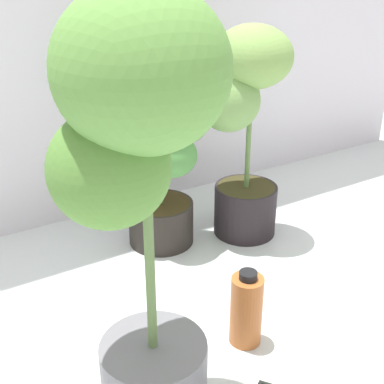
{
  "coord_description": "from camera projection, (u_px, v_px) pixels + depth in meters",
  "views": [
    {
      "loc": [
        -0.68,
        -0.92,
        0.96
      ],
      "look_at": [
        0.04,
        0.27,
        0.3
      ],
      "focal_mm": 48.42,
      "sensor_mm": 36.0,
      "label": 1
    }
  ],
  "objects": [
    {
      "name": "potted_plant_back_right",
      "position": [
        244.0,
        119.0,
        1.74
      ],
      "size": [
        0.36,
        0.36,
        0.75
      ],
      "color": "black",
      "rests_on": "ground"
    },
    {
      "name": "ground_plane",
      "position": [
        229.0,
        329.0,
        1.44
      ],
      "size": [
        8.0,
        8.0,
        0.0
      ],
      "primitive_type": "plane",
      "color": "silver",
      "rests_on": "ground"
    },
    {
      "name": "nutrient_bottle",
      "position": [
        246.0,
        309.0,
        1.35
      ],
      "size": [
        0.09,
        0.09,
        0.22
      ],
      "color": "#BB622D",
      "rests_on": "ground"
    },
    {
      "name": "potted_plant_front_left",
      "position": [
        138.0,
        172.0,
        0.95
      ],
      "size": [
        0.44,
        0.44,
        0.92
      ],
      "color": "slate",
      "rests_on": "ground"
    },
    {
      "name": "potted_plant_back_center",
      "position": [
        161.0,
        140.0,
        1.7
      ],
      "size": [
        0.36,
        0.33,
        0.71
      ],
      "color": "#2A2621",
      "rests_on": "ground"
    }
  ]
}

